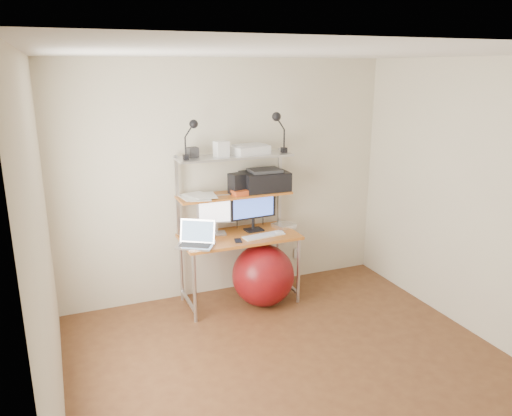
{
  "coord_description": "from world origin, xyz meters",
  "views": [
    {
      "loc": [
        -1.68,
        -3.12,
        2.41
      ],
      "look_at": [
        0.07,
        1.15,
        1.1
      ],
      "focal_mm": 35.0,
      "sensor_mm": 36.0,
      "label": 1
    }
  ],
  "objects_px": {
    "monitor_black": "(253,207)",
    "printer": "(265,180)",
    "exercise_ball": "(263,275)",
    "laptop": "(197,240)",
    "monitor_silver": "(216,212)"
  },
  "relations": [
    {
      "from": "monitor_silver",
      "to": "monitor_black",
      "type": "bearing_deg",
      "value": 5.87
    },
    {
      "from": "laptop",
      "to": "exercise_ball",
      "type": "height_order",
      "value": "laptop"
    },
    {
      "from": "laptop",
      "to": "printer",
      "type": "xyz_separation_m",
      "value": [
        0.84,
        0.27,
        0.47
      ]
    },
    {
      "from": "monitor_silver",
      "to": "monitor_black",
      "type": "relative_size",
      "value": 0.85
    },
    {
      "from": "exercise_ball",
      "to": "printer",
      "type": "bearing_deg",
      "value": 64.36
    },
    {
      "from": "printer",
      "to": "monitor_silver",
      "type": "bearing_deg",
      "value": -177.66
    },
    {
      "from": "monitor_silver",
      "to": "printer",
      "type": "relative_size",
      "value": 0.91
    },
    {
      "from": "monitor_black",
      "to": "exercise_ball",
      "type": "distance_m",
      "value": 0.72
    },
    {
      "from": "monitor_black",
      "to": "printer",
      "type": "xyz_separation_m",
      "value": [
        0.15,
        0.05,
        0.26
      ]
    },
    {
      "from": "monitor_black",
      "to": "printer",
      "type": "distance_m",
      "value": 0.31
    },
    {
      "from": "printer",
      "to": "laptop",
      "type": "bearing_deg",
      "value": -161.4
    },
    {
      "from": "laptop",
      "to": "printer",
      "type": "distance_m",
      "value": 1.0
    },
    {
      "from": "laptop",
      "to": "exercise_ball",
      "type": "distance_m",
      "value": 0.83
    },
    {
      "from": "printer",
      "to": "exercise_ball",
      "type": "distance_m",
      "value": 1.0
    },
    {
      "from": "monitor_black",
      "to": "laptop",
      "type": "bearing_deg",
      "value": -165.82
    }
  ]
}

